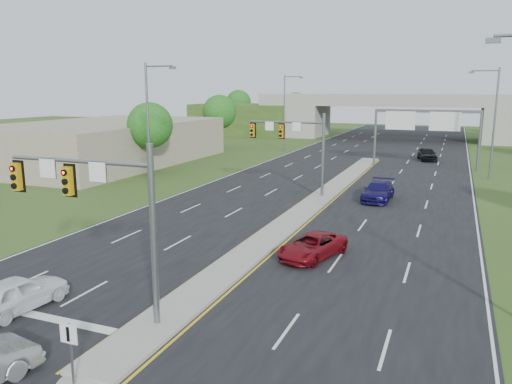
{
  "coord_description": "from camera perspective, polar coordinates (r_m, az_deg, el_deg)",
  "views": [
    {
      "loc": [
        10.03,
        -14.93,
        8.86
      ],
      "look_at": [
        -0.57,
        11.56,
        3.0
      ],
      "focal_mm": 35.0,
      "sensor_mm": 36.0,
      "label": 1
    }
  ],
  "objects": [
    {
      "name": "commercial_building",
      "position": [
        64.31,
        -16.9,
        5.43
      ],
      "size": [
        18.0,
        30.0,
        5.0
      ],
      "primitive_type": "cube",
      "color": "gray",
      "rests_on": "ground"
    },
    {
      "name": "lightpole_l_mid",
      "position": [
        42.09,
        -12.01,
        7.6
      ],
      "size": [
        2.85,
        0.25,
        11.0
      ],
      "color": "slate",
      "rests_on": "ground"
    },
    {
      "name": "median_nose",
      "position": [
        17.23,
        -18.89,
        -19.64
      ],
      "size": [
        2.0,
        2.0,
        0.16
      ],
      "primitive_type": "cone",
      "color": "gray",
      "rests_on": "road"
    },
    {
      "name": "lane_markings",
      "position": [
        45.97,
        8.02,
        0.41
      ],
      "size": [
        23.72,
        160.0,
        0.01
      ],
      "color": "gold",
      "rests_on": "road"
    },
    {
      "name": "car_far_c",
      "position": [
        67.42,
        18.98,
        4.13
      ],
      "size": [
        2.95,
        5.05,
        1.62
      ],
      "primitive_type": "imported",
      "rotation": [
        0.0,
        0.0,
        0.23
      ],
      "color": "black",
      "rests_on": "road"
    },
    {
      "name": "keep_right_sign",
      "position": [
        16.21,
        -20.48,
        -16.12
      ],
      "size": [
        0.6,
        0.13,
        2.2
      ],
      "color": "slate",
      "rests_on": "ground"
    },
    {
      "name": "tree_back_a",
      "position": [
        119.09,
        -2.02,
        10.14
      ],
      "size": [
        6.0,
        6.0,
        8.85
      ],
      "color": "#382316",
      "rests_on": "ground"
    },
    {
      "name": "lightpole_l_far",
      "position": [
        73.77,
        3.41,
        9.44
      ],
      "size": [
        2.85,
        0.25,
        11.0
      ],
      "color": "slate",
      "rests_on": "ground"
    },
    {
      "name": "signal_mast_far",
      "position": [
        41.91,
        4.67,
        5.91
      ],
      "size": [
        6.62,
        0.6,
        7.0
      ],
      "color": "slate",
      "rests_on": "ground"
    },
    {
      "name": "road",
      "position": [
        51.69,
        10.3,
        1.56
      ],
      "size": [
        24.0,
        160.0,
        0.02
      ],
      "primitive_type": "cube",
      "color": "black",
      "rests_on": "ground"
    },
    {
      "name": "signal_mast_near",
      "position": [
        19.72,
        -17.4,
        -1.03
      ],
      "size": [
        6.62,
        0.6,
        7.0
      ],
      "color": "slate",
      "rests_on": "ground"
    },
    {
      "name": "overpass",
      "position": [
        95.6,
        15.91,
        7.99
      ],
      "size": [
        80.0,
        14.0,
        8.1
      ],
      "color": "gray",
      "rests_on": "ground"
    },
    {
      "name": "car_far_b",
      "position": [
        41.79,
        13.79,
        0.11
      ],
      "size": [
        2.24,
        5.24,
        1.5
      ],
      "primitive_type": "imported",
      "rotation": [
        0.0,
        0.0,
        -0.03
      ],
      "color": "#100B44",
      "rests_on": "road"
    },
    {
      "name": "lightpole_r_far",
      "position": [
        55.09,
        25.42,
        7.63
      ],
      "size": [
        2.85,
        0.25,
        11.0
      ],
      "color": "slate",
      "rests_on": "ground"
    },
    {
      "name": "median",
      "position": [
        40.2,
        6.83,
        -1.06
      ],
      "size": [
        2.0,
        54.0,
        0.16
      ],
      "primitive_type": "cube",
      "color": "gray",
      "rests_on": "road"
    },
    {
      "name": "car_white",
      "position": [
        22.84,
        -25.61,
        -10.4
      ],
      "size": [
        2.13,
        4.42,
        1.46
      ],
      "primitive_type": "imported",
      "rotation": [
        0.0,
        0.0,
        3.04
      ],
      "color": "white",
      "rests_on": "road"
    },
    {
      "name": "tree_l_mid",
      "position": [
        77.84,
        -4.19,
        9.1
      ],
      "size": [
        5.2,
        5.2,
        8.12
      ],
      "color": "#382316",
      "rests_on": "ground"
    },
    {
      "name": "ground",
      "position": [
        20.05,
        -11.21,
        -14.86
      ],
      "size": [
        240.0,
        240.0,
        0.0
      ],
      "primitive_type": "plane",
      "color": "#30491A",
      "rests_on": "ground"
    },
    {
      "name": "sign_gantry",
      "position": [
        60.05,
        18.74,
        7.54
      ],
      "size": [
        11.58,
        0.44,
        6.67
      ],
      "color": "slate",
      "rests_on": "ground"
    },
    {
      "name": "car_far_a",
      "position": [
        27.02,
        6.45,
        -6.14
      ],
      "size": [
        3.35,
        5.0,
        1.27
      ],
      "primitive_type": "imported",
      "rotation": [
        0.0,
        0.0,
        -0.3
      ],
      "color": "maroon",
      "rests_on": "road"
    },
    {
      "name": "tree_back_b",
      "position": [
        114.17,
        4.53,
        9.89
      ],
      "size": [
        5.6,
        5.6,
        8.32
      ],
      "color": "#382316",
      "rests_on": "ground"
    },
    {
      "name": "tree_l_near",
      "position": [
        54.17,
        -12.02,
        7.46
      ],
      "size": [
        4.8,
        4.8,
        7.6
      ],
      "color": "#382316",
      "rests_on": "ground"
    }
  ]
}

